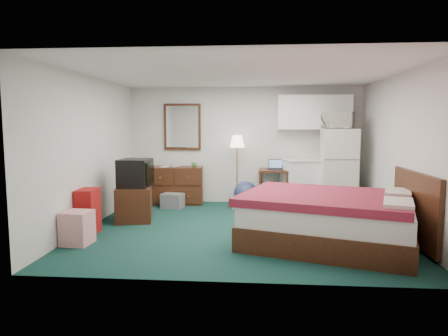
# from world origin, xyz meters

# --- Properties ---
(floor) EXTENTS (5.00, 4.50, 0.01)m
(floor) POSITION_xyz_m (0.00, 0.00, 0.00)
(floor) COLOR black
(floor) RESTS_ON ground
(ceiling) EXTENTS (5.00, 4.50, 0.01)m
(ceiling) POSITION_xyz_m (0.00, 0.00, 2.50)
(ceiling) COLOR silver
(ceiling) RESTS_ON walls
(walls) EXTENTS (5.01, 4.51, 2.50)m
(walls) POSITION_xyz_m (0.00, 0.00, 1.25)
(walls) COLOR silver
(walls) RESTS_ON floor
(mirror) EXTENTS (0.80, 0.06, 1.00)m
(mirror) POSITION_xyz_m (-1.35, 2.22, 1.65)
(mirror) COLOR white
(mirror) RESTS_ON walls
(upper_cabinets) EXTENTS (1.50, 0.35, 0.70)m
(upper_cabinets) POSITION_xyz_m (1.45, 2.08, 1.95)
(upper_cabinets) COLOR white
(upper_cabinets) RESTS_ON walls
(headboard) EXTENTS (0.06, 1.56, 1.00)m
(headboard) POSITION_xyz_m (2.46, -0.77, 0.55)
(headboard) COLOR black
(headboard) RESTS_ON walls
(dresser) EXTENTS (1.21, 0.62, 0.80)m
(dresser) POSITION_xyz_m (-1.47, 1.98, 0.40)
(dresser) COLOR black
(dresser) RESTS_ON floor
(floor_lamp) EXTENTS (0.38, 0.38, 1.48)m
(floor_lamp) POSITION_xyz_m (-0.14, 1.92, 0.74)
(floor_lamp) COLOR #BE8B40
(floor_lamp) RESTS_ON floor
(desk) EXTENTS (0.62, 0.62, 0.77)m
(desk) POSITION_xyz_m (0.62, 1.93, 0.38)
(desk) COLOR black
(desk) RESTS_ON floor
(exercise_ball) EXTENTS (0.53, 0.53, 0.50)m
(exercise_ball) POSITION_xyz_m (0.04, 1.96, 0.25)
(exercise_ball) COLOR navy
(exercise_ball) RESTS_ON floor
(kitchen_counter) EXTENTS (1.03, 0.89, 0.96)m
(kitchen_counter) POSITION_xyz_m (1.28, 1.91, 0.48)
(kitchen_counter) COLOR white
(kitchen_counter) RESTS_ON floor
(fridge) EXTENTS (0.69, 0.69, 1.62)m
(fridge) POSITION_xyz_m (1.88, 1.60, 0.81)
(fridge) COLOR silver
(fridge) RESTS_ON floor
(bed) EXTENTS (2.68, 2.36, 0.72)m
(bed) POSITION_xyz_m (1.28, -0.77, 0.36)
(bed) COLOR maroon
(bed) RESTS_ON floor
(tv_stand) EXTENTS (0.73, 0.77, 0.60)m
(tv_stand) POSITION_xyz_m (-1.89, 0.39, 0.30)
(tv_stand) COLOR black
(tv_stand) RESTS_ON floor
(suitcase) EXTENTS (0.29, 0.44, 0.70)m
(suitcase) POSITION_xyz_m (-2.35, -0.49, 0.35)
(suitcase) COLOR maroon
(suitcase) RESTS_ON floor
(retail_box) EXTENTS (0.41, 0.41, 0.48)m
(retail_box) POSITION_xyz_m (-2.28, -1.04, 0.24)
(retail_box) COLOR beige
(retail_box) RESTS_ON floor
(file_bin) EXTENTS (0.48, 0.39, 0.30)m
(file_bin) POSITION_xyz_m (-1.44, 1.52, 0.15)
(file_bin) COLOR slate
(file_bin) RESTS_ON floor
(cardboard_box_a) EXTENTS (0.29, 0.25, 0.23)m
(cardboard_box_a) POSITION_xyz_m (-0.08, 1.58, 0.12)
(cardboard_box_a) COLOR #9C845C
(cardboard_box_a) RESTS_ON floor
(cardboard_box_b) EXTENTS (0.28, 0.31, 0.27)m
(cardboard_box_b) POSITION_xyz_m (0.55, 1.37, 0.13)
(cardboard_box_b) COLOR #9C845C
(cardboard_box_b) RESTS_ON floor
(laptop) EXTENTS (0.33, 0.28, 0.21)m
(laptop) POSITION_xyz_m (0.65, 1.87, 0.87)
(laptop) COLOR black
(laptop) RESTS_ON desk
(crt_tv) EXTENTS (0.54, 0.58, 0.49)m
(crt_tv) POSITION_xyz_m (-1.87, 0.43, 0.85)
(crt_tv) COLOR black
(crt_tv) RESTS_ON tv_stand
(microwave) EXTENTS (0.67, 0.51, 0.40)m
(microwave) POSITION_xyz_m (1.85, 1.63, 1.82)
(microwave) COLOR silver
(microwave) RESTS_ON fridge
(book_a) EXTENTS (0.17, 0.05, 0.24)m
(book_a) POSITION_xyz_m (-1.74, 1.89, 0.92)
(book_a) COLOR #9C845C
(book_a) RESTS_ON dresser
(book_b) EXTENTS (0.18, 0.06, 0.24)m
(book_b) POSITION_xyz_m (-1.54, 2.01, 0.92)
(book_b) COLOR #9C845C
(book_b) RESTS_ON dresser
(mug) EXTENTS (0.14, 0.13, 0.13)m
(mug) POSITION_xyz_m (-1.05, 1.93, 0.86)
(mug) COLOR #457C36
(mug) RESTS_ON dresser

